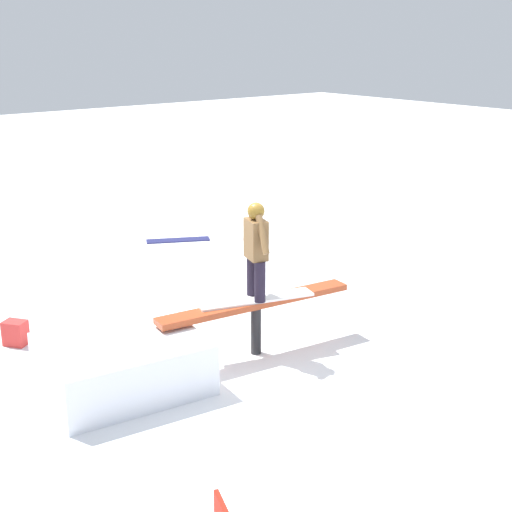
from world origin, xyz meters
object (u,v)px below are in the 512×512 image
(rail_feature, at_px, (256,308))
(backpack_on_snow, at_px, (15,333))
(main_rider_on_rail, at_px, (256,254))
(loose_snowboard_navy, at_px, (178,240))

(rail_feature, height_order, backpack_on_snow, rail_feature)
(rail_feature, height_order, main_rider_on_rail, main_rider_on_rail)
(loose_snowboard_navy, xyz_separation_m, backpack_on_snow, (-4.46, -2.88, 0.16))
(main_rider_on_rail, relative_size, backpack_on_snow, 4.59)
(loose_snowboard_navy, bearing_deg, main_rider_on_rail, -84.19)
(main_rider_on_rail, xyz_separation_m, backpack_on_snow, (-2.37, 2.26, -1.21))
(rail_feature, relative_size, loose_snowboard_navy, 2.17)
(main_rider_on_rail, height_order, backpack_on_snow, main_rider_on_rail)
(backpack_on_snow, bearing_deg, main_rider_on_rail, -168.82)
(rail_feature, bearing_deg, backpack_on_snow, 144.14)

